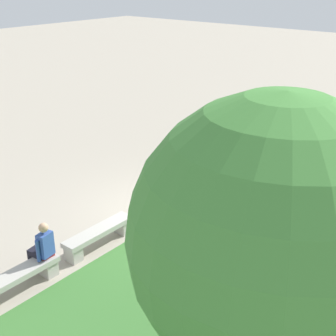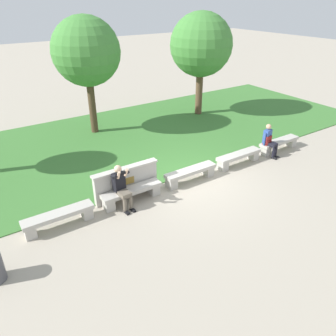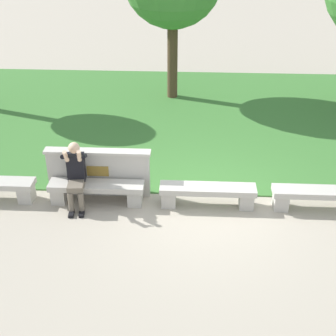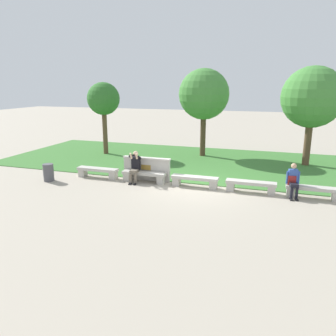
# 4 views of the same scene
# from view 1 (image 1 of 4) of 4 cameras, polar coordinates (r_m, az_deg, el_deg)

# --- Properties ---
(ground_plane) EXTENTS (80.00, 80.00, 0.00)m
(ground_plane) POSITION_cam_1_polar(r_m,az_deg,el_deg) (12.51, -0.85, -5.21)
(ground_plane) COLOR #A89E8C
(grass_strip) EXTENTS (22.75, 8.00, 0.03)m
(grass_strip) POSITION_cam_1_polar(r_m,az_deg,el_deg) (10.63, 17.91, -12.03)
(grass_strip) COLOR #3D7533
(grass_strip) RESTS_ON ground
(bench_main) EXTENTS (1.90, 0.40, 0.45)m
(bench_main) POSITION_cam_1_polar(r_m,az_deg,el_deg) (15.71, 9.63, 1.75)
(bench_main) COLOR #B7B2A8
(bench_main) RESTS_ON ground
(bench_near) EXTENTS (1.90, 0.40, 0.45)m
(bench_near) POSITION_cam_1_polar(r_m,az_deg,el_deg) (13.97, 5.02, -0.79)
(bench_near) COLOR #B7B2A8
(bench_near) RESTS_ON ground
(bench_mid) EXTENTS (1.90, 0.40, 0.45)m
(bench_mid) POSITION_cam_1_polar(r_m,az_deg,el_deg) (12.37, -0.86, -4.00)
(bench_mid) COLOR #B7B2A8
(bench_mid) RESTS_ON ground
(bench_far) EXTENTS (1.90, 0.40, 0.45)m
(bench_far) POSITION_cam_1_polar(r_m,az_deg,el_deg) (10.99, -8.40, -8.02)
(bench_far) COLOR #B7B2A8
(bench_far) RESTS_ON ground
(bench_end) EXTENTS (1.90, 0.40, 0.45)m
(bench_end) POSITION_cam_1_polar(r_m,az_deg,el_deg) (9.92, -18.05, -12.83)
(bench_end) COLOR #B7B2A8
(bench_end) RESTS_ON ground
(backrest_wall_with_plaque) EXTENTS (2.13, 0.24, 1.01)m
(backrest_wall_with_plaque) POSITION_cam_1_polar(r_m,az_deg,el_deg) (13.71, 6.21, -0.32)
(backrest_wall_with_plaque) COLOR #B7B2A8
(backrest_wall_with_plaque) RESTS_ON ground
(person_photographer) EXTENTS (0.50, 0.75, 1.32)m
(person_photographer) POSITION_cam_1_polar(r_m,az_deg,el_deg) (14.12, 5.67, 1.38)
(person_photographer) COLOR black
(person_photographer) RESTS_ON ground
(person_distant) EXTENTS (0.47, 0.71, 1.26)m
(person_distant) POSITION_cam_1_polar(r_m,az_deg,el_deg) (10.08, -15.11, -9.29)
(person_distant) COLOR black
(person_distant) RESTS_ON ground
(backpack) EXTENTS (0.28, 0.24, 0.43)m
(backpack) POSITION_cam_1_polar(r_m,az_deg,el_deg) (10.08, -14.70, -9.55)
(backpack) COLOR maroon
(backpack) RESTS_ON bench_end
(tree_behind_wall) EXTENTS (3.00, 3.00, 4.94)m
(tree_behind_wall) POSITION_cam_1_polar(r_m,az_deg,el_deg) (4.90, 12.69, -8.42)
(tree_behind_wall) COLOR brown
(tree_behind_wall) RESTS_ON ground
(trash_bin) EXTENTS (0.44, 0.44, 0.75)m
(trash_bin) POSITION_cam_1_polar(r_m,az_deg,el_deg) (17.64, 9.51, 4.41)
(trash_bin) COLOR #4C4C51
(trash_bin) RESTS_ON ground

